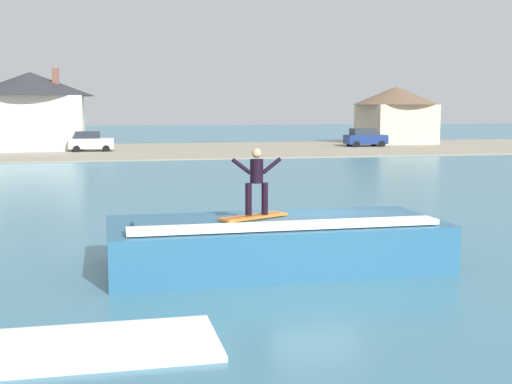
{
  "coord_description": "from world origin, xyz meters",
  "views": [
    {
      "loc": [
        -5.53,
        -17.36,
        4.01
      ],
      "look_at": [
        -1.37,
        1.27,
        1.62
      ],
      "focal_mm": 48.2,
      "sensor_mm": 36.0,
      "label": 1
    }
  ],
  "objects_px": {
    "wave_crest": "(275,242)",
    "house_with_chimney": "(31,107)",
    "surfer": "(257,178)",
    "car_near_shore": "(90,141)",
    "surfboard": "(253,217)",
    "house_gabled_white": "(396,112)",
    "car_far_shore": "(365,138)"
  },
  "relations": [
    {
      "from": "house_with_chimney",
      "to": "house_gabled_white",
      "type": "xyz_separation_m",
      "value": [
        37.14,
        2.24,
        -0.5
      ]
    },
    {
      "from": "surfer",
      "to": "car_near_shore",
      "type": "xyz_separation_m",
      "value": [
        -4.69,
        45.94,
        -1.33
      ]
    },
    {
      "from": "wave_crest",
      "to": "house_with_chimney",
      "type": "xyz_separation_m",
      "value": [
        -10.49,
        50.37,
        3.34
      ]
    },
    {
      "from": "surfer",
      "to": "car_near_shore",
      "type": "bearing_deg",
      "value": 95.82
    },
    {
      "from": "car_near_shore",
      "to": "house_gabled_white",
      "type": "bearing_deg",
      "value": 12.1
    },
    {
      "from": "surfer",
      "to": "car_far_shore",
      "type": "distance_m",
      "value": 52.36
    },
    {
      "from": "car_near_shore",
      "to": "house_gabled_white",
      "type": "relative_size",
      "value": 0.41
    },
    {
      "from": "surfboard",
      "to": "house_with_chimney",
      "type": "xyz_separation_m",
      "value": [
        -9.88,
        50.61,
        2.62
      ]
    },
    {
      "from": "surfboard",
      "to": "house_gabled_white",
      "type": "relative_size",
      "value": 0.2
    },
    {
      "from": "car_near_shore",
      "to": "surfer",
      "type": "bearing_deg",
      "value": -84.18
    },
    {
      "from": "wave_crest",
      "to": "house_with_chimney",
      "type": "height_order",
      "value": "house_with_chimney"
    },
    {
      "from": "wave_crest",
      "to": "house_gabled_white",
      "type": "height_order",
      "value": "house_gabled_white"
    },
    {
      "from": "wave_crest",
      "to": "house_with_chimney",
      "type": "bearing_deg",
      "value": 101.77
    },
    {
      "from": "surfer",
      "to": "car_far_shore",
      "type": "height_order",
      "value": "surfer"
    },
    {
      "from": "surfboard",
      "to": "house_gabled_white",
      "type": "height_order",
      "value": "house_gabled_white"
    },
    {
      "from": "surfer",
      "to": "house_with_chimney",
      "type": "relative_size",
      "value": 0.14
    },
    {
      "from": "car_far_shore",
      "to": "house_with_chimney",
      "type": "height_order",
      "value": "house_with_chimney"
    },
    {
      "from": "surfboard",
      "to": "car_far_shore",
      "type": "height_order",
      "value": "car_far_shore"
    },
    {
      "from": "surfboard",
      "to": "car_far_shore",
      "type": "relative_size",
      "value": 0.46
    },
    {
      "from": "wave_crest",
      "to": "surfboard",
      "type": "height_order",
      "value": "surfboard"
    },
    {
      "from": "wave_crest",
      "to": "surfer",
      "type": "height_order",
      "value": "surfer"
    },
    {
      "from": "car_near_shore",
      "to": "car_far_shore",
      "type": "relative_size",
      "value": 0.95
    },
    {
      "from": "house_gabled_white",
      "to": "surfboard",
      "type": "bearing_deg",
      "value": -117.29
    },
    {
      "from": "car_near_shore",
      "to": "surfboard",
      "type": "bearing_deg",
      "value": -84.31
    },
    {
      "from": "surfer",
      "to": "surfboard",
      "type": "bearing_deg",
      "value": -141.48
    },
    {
      "from": "house_gabled_white",
      "to": "surfer",
      "type": "bearing_deg",
      "value": -117.24
    },
    {
      "from": "surfboard",
      "to": "surfer",
      "type": "xyz_separation_m",
      "value": [
        0.1,
        0.08,
        0.95
      ]
    },
    {
      "from": "surfboard",
      "to": "house_gabled_white",
      "type": "bearing_deg",
      "value": 62.71
    },
    {
      "from": "wave_crest",
      "to": "surfboard",
      "type": "relative_size",
      "value": 4.44
    },
    {
      "from": "surfer",
      "to": "house_gabled_white",
      "type": "height_order",
      "value": "house_gabled_white"
    },
    {
      "from": "car_near_shore",
      "to": "house_with_chimney",
      "type": "bearing_deg",
      "value": 139.1
    },
    {
      "from": "surfboard",
      "to": "car_near_shore",
      "type": "distance_m",
      "value": 46.25
    }
  ]
}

